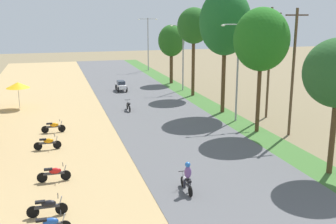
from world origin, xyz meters
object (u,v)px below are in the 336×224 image
(median_tree_third, at_px, (225,22))
(vendor_umbrella, at_px, (18,85))
(parked_motorbike_fourth, at_px, (48,142))
(streetlamp_far, at_px, (148,41))
(median_tree_fourth, at_px, (194,26))
(utility_pole_near, at_px, (293,71))
(streetlamp_near, at_px, (238,66))
(motorbike_foreground_rider, at_px, (187,178))
(parked_motorbike_third, at_px, (54,173))
(median_tree_second, at_px, (261,40))
(parked_motorbike_second, at_px, (48,206))
(parked_motorbike_nearest, at_px, (49,224))
(utility_pole_far, at_px, (269,62))
(motorbike_ahead_second, at_px, (128,105))
(parked_motorbike_fifth, at_px, (54,126))
(median_tree_fifth, at_px, (171,41))
(streetlamp_mid, at_px, (183,52))
(car_sedan_white, at_px, (121,85))

(median_tree_third, bearing_deg, vendor_umbrella, 159.64)
(parked_motorbike_fourth, bearing_deg, streetlamp_far, 67.08)
(median_tree_fourth, bearing_deg, utility_pole_near, -82.82)
(streetlamp_near, relative_size, motorbike_foreground_rider, 4.53)
(median_tree_fourth, relative_size, utility_pole_near, 1.02)
(parked_motorbike_third, bearing_deg, streetlamp_near, 31.68)
(parked_motorbike_third, height_order, median_tree_second, median_tree_second)
(parked_motorbike_second, distance_m, streetlamp_near, 20.68)
(parked_motorbike_nearest, xyz_separation_m, median_tree_second, (15.43, 11.51, 6.49))
(median_tree_fourth, bearing_deg, parked_motorbike_third, -126.18)
(parked_motorbike_fourth, bearing_deg, median_tree_second, 0.50)
(parked_motorbike_third, height_order, utility_pole_far, utility_pole_far)
(motorbike_ahead_second, bearing_deg, streetlamp_far, 73.06)
(parked_motorbike_second, bearing_deg, median_tree_second, 32.25)
(parked_motorbike_third, distance_m, streetlamp_near, 18.10)
(streetlamp_far, bearing_deg, motorbike_ahead_second, -106.94)
(parked_motorbike_fifth, height_order, median_tree_fifth, median_tree_fifth)
(utility_pole_near, relative_size, motorbike_ahead_second, 5.18)
(parked_motorbike_fourth, xyz_separation_m, utility_pole_far, (18.48, 4.06, 4.36))
(parked_motorbike_nearest, distance_m, motorbike_ahead_second, 22.19)
(streetlamp_mid, bearing_deg, motorbike_foreground_rider, -107.38)
(median_tree_third, relative_size, streetlamp_mid, 1.43)
(streetlamp_mid, relative_size, motorbike_foreground_rider, 4.28)
(parked_motorbike_fourth, distance_m, parked_motorbike_fifth, 4.08)
(streetlamp_near, xyz_separation_m, utility_pole_far, (3.15, 0.47, 0.17))
(parked_motorbike_fifth, height_order, streetlamp_near, streetlamp_near)
(median_tree_fourth, distance_m, motorbike_ahead_second, 12.04)
(median_tree_fourth, relative_size, car_sedan_white, 4.20)
(median_tree_second, bearing_deg, parked_motorbike_fifth, 165.43)
(median_tree_fourth, bearing_deg, median_tree_third, -89.78)
(utility_pole_far, height_order, motorbike_foreground_rider, utility_pole_far)
(parked_motorbike_third, bearing_deg, streetlamp_mid, 57.96)
(streetlamp_near, bearing_deg, parked_motorbike_second, -139.18)
(parked_motorbike_third, bearing_deg, motorbike_ahead_second, 65.80)
(streetlamp_mid, relative_size, streetlamp_far, 0.94)
(streetlamp_near, xyz_separation_m, motorbike_foreground_rider, (-8.53, -12.56, -3.88))
(median_tree_fourth, xyz_separation_m, streetlamp_mid, (-0.10, 3.31, -3.07))
(vendor_umbrella, height_order, median_tree_fourth, median_tree_fourth)
(streetlamp_near, bearing_deg, vendor_umbrella, 151.22)
(parked_motorbike_fourth, height_order, motorbike_ahead_second, motorbike_ahead_second)
(parked_motorbike_fourth, distance_m, utility_pole_far, 19.42)
(motorbike_ahead_second, bearing_deg, parked_motorbike_fifth, -140.68)
(parked_motorbike_nearest, distance_m, median_tree_fourth, 31.29)
(parked_motorbike_second, xyz_separation_m, utility_pole_near, (17.47, 8.44, 4.30))
(parked_motorbike_second, height_order, streetlamp_near, streetlamp_near)
(parked_motorbike_fourth, height_order, utility_pole_near, utility_pole_near)
(streetlamp_far, height_order, car_sedan_white, streetlamp_far)
(parked_motorbike_third, height_order, car_sedan_white, car_sedan_white)
(streetlamp_near, bearing_deg, parked_motorbike_fifth, 178.19)
(parked_motorbike_fourth, height_order, car_sedan_white, car_sedan_white)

